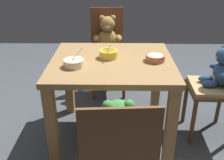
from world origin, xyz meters
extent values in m
cube|color=#41464C|center=(0.00, 0.00, -0.02)|extent=(5.20, 5.20, 0.04)
cube|color=olive|center=(0.00, 0.00, 0.69)|extent=(0.97, 0.86, 0.04)
cube|color=#A27542|center=(-0.43, -0.38, 0.34)|extent=(0.08, 0.08, 0.67)
cube|color=#9D703F|center=(0.43, -0.38, 0.34)|extent=(0.08, 0.08, 0.67)
cube|color=#A1723E|center=(-0.43, 0.38, 0.34)|extent=(0.08, 0.08, 0.67)
cube|color=#A27643|center=(0.43, 0.38, 0.34)|extent=(0.08, 0.08, 0.67)
cube|color=brown|center=(0.84, 0.03, 0.44)|extent=(0.39, 0.39, 0.02)
cylinder|color=brown|center=(0.68, 0.20, 0.21)|extent=(0.04, 0.04, 0.43)
cylinder|color=brown|center=(0.67, -0.12, 0.21)|extent=(0.04, 0.04, 0.43)
cylinder|color=brown|center=(1.00, 0.19, 0.21)|extent=(0.04, 0.04, 0.43)
cube|color=tan|center=(0.84, 0.03, 0.47)|extent=(0.36, 0.36, 0.04)
ellipsoid|color=#304C78|center=(0.90, 0.03, 0.59)|extent=(0.16, 0.18, 0.20)
ellipsoid|color=beige|center=(0.85, 0.03, 0.58)|extent=(0.06, 0.10, 0.12)
ellipsoid|color=beige|center=(0.84, 0.03, 0.73)|extent=(0.05, 0.06, 0.04)
ellipsoid|color=#304C78|center=(0.88, 0.13, 0.61)|extent=(0.12, 0.06, 0.06)
ellipsoid|color=#304C78|center=(0.88, -0.07, 0.61)|extent=(0.12, 0.06, 0.06)
ellipsoid|color=#304C78|center=(0.80, 0.08, 0.52)|extent=(0.13, 0.07, 0.06)
ellipsoid|color=#304C78|center=(0.79, -0.02, 0.52)|extent=(0.13, 0.07, 0.06)
cube|color=brown|center=(0.04, -0.78, 0.44)|extent=(0.44, 0.41, 0.02)
cube|color=brown|center=(0.05, -0.96, 0.67)|extent=(0.39, 0.04, 0.43)
cube|color=tan|center=(0.04, -0.78, 0.47)|extent=(0.41, 0.38, 0.04)
ellipsoid|color=#3A843C|center=(0.04, -0.85, 0.60)|extent=(0.20, 0.17, 0.22)
ellipsoid|color=beige|center=(0.04, -0.80, 0.59)|extent=(0.11, 0.06, 0.13)
sphere|color=#3A843C|center=(0.04, -0.84, 0.76)|extent=(0.15, 0.15, 0.15)
ellipsoid|color=beige|center=(0.04, -0.79, 0.75)|extent=(0.06, 0.06, 0.04)
sphere|color=#3A843C|center=(0.09, -0.85, 0.82)|extent=(0.06, 0.06, 0.06)
sphere|color=#3A843C|center=(-0.01, -0.85, 0.82)|extent=(0.06, 0.06, 0.06)
ellipsoid|color=#3A843C|center=(0.15, -0.82, 0.62)|extent=(0.07, 0.13, 0.06)
ellipsoid|color=#3A843C|center=(-0.07, -0.83, 0.62)|extent=(0.07, 0.13, 0.06)
ellipsoid|color=#3A843C|center=(0.09, -0.73, 0.52)|extent=(0.08, 0.15, 0.07)
ellipsoid|color=#3A843C|center=(-0.02, -0.74, 0.52)|extent=(0.08, 0.15, 0.07)
cube|color=brown|center=(-0.05, 0.78, 0.44)|extent=(0.42, 0.40, 0.02)
cube|color=brown|center=(-0.07, 0.96, 0.70)|extent=(0.36, 0.05, 0.49)
cylinder|color=brown|center=(-0.21, 0.61, 0.21)|extent=(0.04, 0.04, 0.43)
cylinder|color=brown|center=(0.12, 0.64, 0.21)|extent=(0.04, 0.04, 0.43)
cylinder|color=brown|center=(-0.23, 0.92, 0.21)|extent=(0.04, 0.04, 0.43)
cylinder|color=brown|center=(0.10, 0.95, 0.21)|extent=(0.04, 0.04, 0.43)
cube|color=tan|center=(-0.05, 0.78, 0.47)|extent=(0.39, 0.37, 0.04)
ellipsoid|color=olive|center=(-0.06, 0.85, 0.61)|extent=(0.23, 0.20, 0.25)
ellipsoid|color=beige|center=(-0.06, 0.79, 0.60)|extent=(0.12, 0.07, 0.15)
sphere|color=olive|center=(-0.06, 0.84, 0.79)|extent=(0.16, 0.16, 0.16)
ellipsoid|color=beige|center=(-0.05, 0.78, 0.78)|extent=(0.07, 0.06, 0.05)
sphere|color=olive|center=(-0.12, 0.84, 0.86)|extent=(0.06, 0.06, 0.06)
sphere|color=olive|center=(0.00, 0.85, 0.86)|extent=(0.06, 0.06, 0.06)
ellipsoid|color=olive|center=(-0.18, 0.81, 0.64)|extent=(0.08, 0.14, 0.07)
ellipsoid|color=olive|center=(0.06, 0.83, 0.64)|extent=(0.08, 0.14, 0.07)
ellipsoid|color=olive|center=(-0.11, 0.71, 0.52)|extent=(0.09, 0.17, 0.08)
ellipsoid|color=olive|center=(0.01, 0.72, 0.52)|extent=(0.09, 0.17, 0.08)
cylinder|color=#B26945|center=(0.34, -0.01, 0.74)|extent=(0.15, 0.15, 0.05)
cylinder|color=#B26945|center=(0.34, -0.01, 0.72)|extent=(0.08, 0.08, 0.01)
cylinder|color=beige|center=(0.34, -0.01, 0.76)|extent=(0.12, 0.12, 0.01)
cylinder|color=yellow|center=(-0.03, 0.05, 0.75)|extent=(0.15, 0.15, 0.06)
cylinder|color=yellow|center=(-0.03, 0.05, 0.72)|extent=(0.08, 0.08, 0.01)
cylinder|color=#CAB08B|center=(-0.03, 0.05, 0.77)|extent=(0.12, 0.12, 0.01)
cylinder|color=#BCBCC1|center=(-0.02, 0.02, 0.81)|extent=(0.04, 0.10, 0.08)
ellipsoid|color=#BCBCC1|center=(-0.03, 0.06, 0.77)|extent=(0.03, 0.04, 0.01)
cylinder|color=beige|center=(-0.28, -0.13, 0.74)|extent=(0.15, 0.15, 0.06)
cylinder|color=beige|center=(-0.28, -0.13, 0.72)|extent=(0.08, 0.08, 0.01)
cylinder|color=beige|center=(-0.28, -0.13, 0.77)|extent=(0.13, 0.13, 0.01)
cylinder|color=#BCBCC1|center=(-0.25, -0.11, 0.81)|extent=(0.08, 0.08, 0.08)
ellipsoid|color=#BCBCC1|center=(-0.29, -0.14, 0.76)|extent=(0.04, 0.04, 0.01)
camera|label=1|loc=(0.03, -1.92, 1.48)|focal=41.92mm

